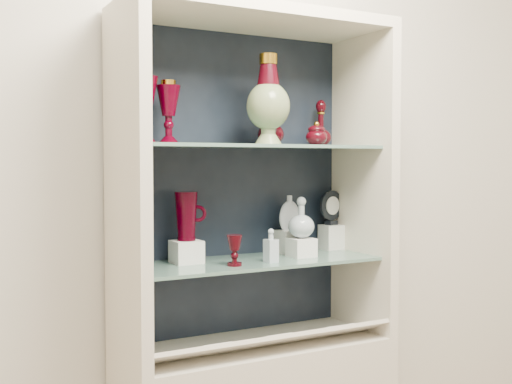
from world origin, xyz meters
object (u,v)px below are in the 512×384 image
ruby_pitcher (186,216)px  clear_square_bottle (271,245)px  ruby_decanter_b (321,122)px  pedestal_lamp_left (144,107)px  clear_round_decanter (301,219)px  lidded_bowl (316,133)px  ruby_decanter_a (271,112)px  cobalt_goblet (133,241)px  flat_flask (289,212)px  pedestal_lamp_right (169,112)px  enamel_urn (268,100)px  ruby_goblet_small (235,250)px  cameo_medallion (331,207)px  ruby_goblet_tall (141,245)px

ruby_pitcher → clear_square_bottle: (0.27, -0.13, -0.11)m
ruby_decanter_b → ruby_pitcher: size_ratio=1.14×
pedestal_lamp_left → clear_round_decanter: bearing=-3.1°
pedestal_lamp_left → lidded_bowl: 0.65m
ruby_decanter_a → cobalt_goblet: bearing=-179.3°
cobalt_goblet → flat_flask: bearing=4.0°
clear_round_decanter → ruby_decanter_b: bearing=34.0°
pedestal_lamp_right → enamel_urn: size_ratio=0.68×
ruby_goblet_small → enamel_urn: bearing=10.5°
enamel_urn → lidded_bowl: bearing=-0.6°
enamel_urn → cameo_medallion: bearing=22.4°
lidded_bowl → ruby_goblet_tall: size_ratio=0.54×
lidded_bowl → cameo_medallion: bearing=41.4°
pedestal_lamp_left → cameo_medallion: 0.91m
ruby_goblet_tall → clear_round_decanter: (0.64, 0.02, 0.06)m
pedestal_lamp_left → ruby_decanter_b: pedestal_lamp_left is taller
flat_flask → ruby_pitcher: bearing=175.4°
enamel_urn → ruby_decanter_b: bearing=24.9°
pedestal_lamp_left → pedestal_lamp_right: pedestal_lamp_left is taller
cameo_medallion → clear_round_decanter: bearing=-164.1°
ruby_decanter_a → ruby_pitcher: bearing=-179.8°
enamel_urn → ruby_pitcher: (-0.27, 0.11, -0.41)m
ruby_decanter_a → cameo_medallion: size_ratio=1.75×
pedestal_lamp_right → ruby_decanter_b: bearing=5.1°
pedestal_lamp_left → ruby_decanter_a: ruby_decanter_a is taller
cobalt_goblet → ruby_goblet_tall: 0.08m
enamel_urn → cameo_medallion: size_ratio=2.20×
ruby_goblet_small → clear_round_decanter: (0.32, 0.07, 0.09)m
ruby_pitcher → cameo_medallion: (0.66, 0.05, 0.01)m
enamel_urn → clear_round_decanter: bearing=14.8°
enamel_urn → clear_square_bottle: size_ratio=2.66×
ruby_goblet_small → clear_square_bottle: 0.15m
ruby_decanter_b → lidded_bowl: ruby_decanter_b is taller
ruby_pitcher → clear_square_bottle: ruby_pitcher is taller
pedestal_lamp_right → cobalt_goblet: bearing=175.5°
enamel_urn → clear_square_bottle: bearing=-85.5°
ruby_decanter_a → clear_square_bottle: size_ratio=2.12×
enamel_urn → ruby_decanter_a: bearing=56.3°
pedestal_lamp_left → lidded_bowl: pedestal_lamp_left is taller
ruby_decanter_a → ruby_goblet_small: size_ratio=2.39×
flat_flask → clear_round_decanter: flat_flask is taller
pedestal_lamp_right → ruby_goblet_tall: size_ratio=1.29×
pedestal_lamp_right → ruby_goblet_small: size_ratio=2.04×
clear_round_decanter → cobalt_goblet: bearing=174.7°
ruby_goblet_small → pedestal_lamp_right: bearing=147.6°
flat_flask → clear_round_decanter: (-0.01, -0.10, -0.02)m
ruby_decanter_b → ruby_pitcher: bearing=-175.8°
ruby_pitcher → flat_flask: (0.45, 0.04, -0.01)m
lidded_bowl → ruby_decanter_a: bearing=139.4°
ruby_goblet_small → ruby_decanter_a: bearing=31.8°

